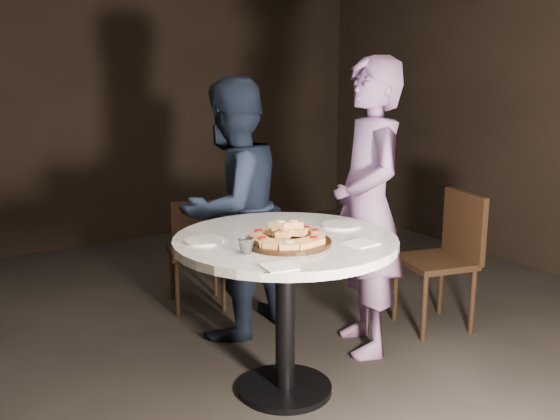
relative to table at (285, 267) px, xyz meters
name	(u,v)px	position (x,y,z in m)	size (l,w,h in m)	color
floor	(288,399)	(-0.03, -0.08, -0.69)	(7.00, 7.00, 0.00)	black
table	(285,267)	(0.00, 0.00, 0.00)	(1.17, 1.17, 0.85)	black
serving_board	(287,242)	(-0.06, -0.11, 0.17)	(0.43, 0.43, 0.02)	black
focaccia_pile	(287,234)	(-0.06, -0.11, 0.21)	(0.38, 0.38, 0.10)	#C2874B
plate_left	(204,241)	(-0.38, 0.14, 0.16)	(0.19, 0.19, 0.01)	white
plate_right	(341,225)	(0.37, 0.03, 0.16)	(0.21, 0.21, 0.01)	white
water_glass	(246,246)	(-0.31, -0.14, 0.19)	(0.08, 0.08, 0.07)	silver
napkin_near	(279,267)	(-0.29, -0.40, 0.16)	(0.13, 0.13, 0.01)	white
napkin_far	(361,243)	(0.24, -0.30, 0.16)	(0.13, 0.13, 0.01)	white
chair_far	(198,246)	(0.12, 1.31, -0.22)	(0.48, 0.49, 0.81)	black
chair_right	(448,250)	(1.39, 0.18, -0.17)	(0.52, 0.51, 0.90)	black
diner_navy	(231,209)	(0.14, 0.84, 0.13)	(0.79, 0.62, 1.63)	#141C30
diner_teal	(368,208)	(0.71, 0.20, 0.19)	(0.64, 0.42, 1.75)	#82639B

